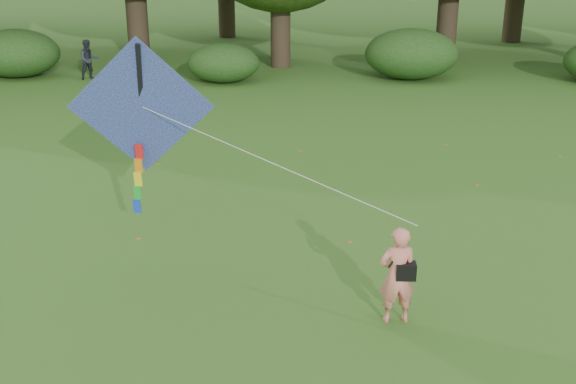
{
  "coord_description": "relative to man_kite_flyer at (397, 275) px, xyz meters",
  "views": [
    {
      "loc": [
        -0.82,
        -9.31,
        5.89
      ],
      "look_at": [
        -1.16,
        2.0,
        1.5
      ],
      "focal_mm": 45.0,
      "sensor_mm": 36.0,
      "label": 1
    }
  ],
  "objects": [
    {
      "name": "crossbody_bag",
      "position": [
        0.12,
        -0.03,
        0.1
      ],
      "size": [
        0.43,
        0.2,
        0.67
      ],
      "color": "black",
      "rests_on": "ground"
    },
    {
      "name": "shrub_band",
      "position": [
        -1.25,
        17.19,
        0.07
      ],
      "size": [
        39.15,
        3.22,
        1.88
      ],
      "color": "#264919",
      "rests_on": "ground"
    },
    {
      "name": "fallen_leaves",
      "position": [
        -0.68,
        6.39,
        -0.78
      ],
      "size": [
        10.57,
        14.81,
        0.01
      ],
      "color": "olive",
      "rests_on": "ground"
    },
    {
      "name": "ground",
      "position": [
        -0.53,
        -0.41,
        -0.79
      ],
      "size": [
        100.0,
        100.0,
        0.0
      ],
      "primitive_type": "plane",
      "color": "#265114",
      "rests_on": "ground"
    },
    {
      "name": "flying_kite",
      "position": [
        -4.21,
        2.17,
        1.98
      ],
      "size": [
        5.71,
        2.58,
        3.21
      ],
      "color": "#2548A3",
      "rests_on": "ground"
    },
    {
      "name": "man_kite_flyer",
      "position": [
        0.0,
        0.0,
        0.0
      ],
      "size": [
        0.63,
        0.46,
        1.58
      ],
      "primitive_type": "imported",
      "rotation": [
        0.0,
        0.0,
        3.3
      ],
      "color": "#ED816F",
      "rests_on": "ground"
    },
    {
      "name": "bystander_left",
      "position": [
        -9.62,
        17.0,
        -0.04
      ],
      "size": [
        0.91,
        0.86,
        1.49
      ],
      "primitive_type": "imported",
      "rotation": [
        0.0,
        0.0,
        0.56
      ],
      "color": "#252831",
      "rests_on": "ground"
    }
  ]
}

